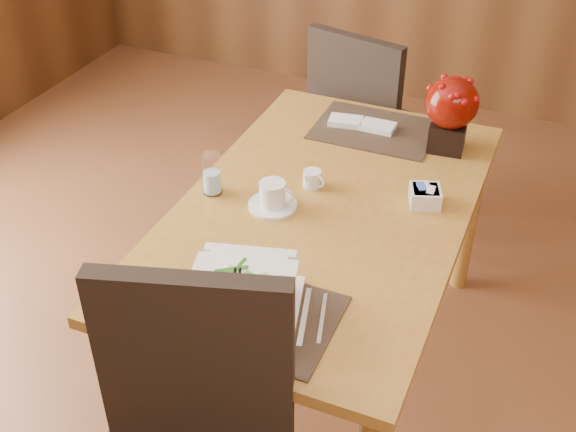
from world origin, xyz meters
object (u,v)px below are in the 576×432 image
at_px(creamer_jug, 312,178).
at_px(berry_decor, 451,110).
at_px(dining_table, 323,230).
at_px(bread_plate, 144,316).
at_px(coffee_cup, 273,196).
at_px(sugar_caddy, 425,196).
at_px(far_chair, 365,120).
at_px(soup_setting, 243,296).
at_px(water_glass, 212,174).

height_order(creamer_jug, berry_decor, berry_decor).
bearing_deg(dining_table, creamer_jug, 129.24).
distance_m(berry_decor, bread_plate, 1.32).
distance_m(coffee_cup, sugar_caddy, 0.49).
relative_size(dining_table, far_chair, 1.52).
bearing_deg(dining_table, soup_setting, -92.62).
bearing_deg(bread_plate, water_glass, 100.42).
bearing_deg(sugar_caddy, coffee_cup, -155.32).
distance_m(soup_setting, coffee_cup, 0.50).
height_order(berry_decor, far_chair, berry_decor).
bearing_deg(bread_plate, berry_decor, 65.66).
bearing_deg(soup_setting, far_chair, 80.22).
bearing_deg(bread_plate, creamer_jug, 76.91).
distance_m(soup_setting, berry_decor, 1.12).
height_order(dining_table, far_chair, far_chair).
distance_m(dining_table, bread_plate, 0.73).
bearing_deg(dining_table, bread_plate, -111.14).
bearing_deg(sugar_caddy, water_glass, -162.65).
bearing_deg(bread_plate, coffee_cup, 80.08).
relative_size(water_glass, bread_plate, 0.87).
relative_size(coffee_cup, water_glass, 1.09).
bearing_deg(far_chair, soup_setting, 108.41).
bearing_deg(dining_table, coffee_cup, -156.88).
bearing_deg(bread_plate, sugar_caddy, 55.64).
bearing_deg(far_chair, creamer_jug, 108.51).
relative_size(water_glass, creamer_jug, 1.85).
height_order(dining_table, creamer_jug, creamer_jug).
xyz_separation_m(dining_table, water_glass, (-0.37, -0.07, 0.17)).
bearing_deg(creamer_jug, dining_table, -27.87).
distance_m(dining_table, berry_decor, 0.64).
bearing_deg(creamer_jug, berry_decor, 72.46).
relative_size(dining_table, water_glass, 10.26).
bearing_deg(creamer_jug, sugar_caddy, 29.29).
bearing_deg(sugar_caddy, dining_table, -154.52).
height_order(dining_table, soup_setting, soup_setting).
xyz_separation_m(dining_table, coffee_cup, (-0.15, -0.07, 0.14)).
xyz_separation_m(dining_table, soup_setting, (-0.03, -0.55, 0.16)).
xyz_separation_m(sugar_caddy, berry_decor, (-0.02, 0.38, 0.13)).
relative_size(soup_setting, coffee_cup, 2.26).
height_order(soup_setting, far_chair, far_chair).
distance_m(coffee_cup, creamer_jug, 0.18).
distance_m(berry_decor, far_chair, 0.71).
relative_size(water_glass, berry_decor, 0.53).
bearing_deg(coffee_cup, creamer_jug, 66.01).
relative_size(creamer_jug, berry_decor, 0.29).
bearing_deg(water_glass, creamer_jug, 29.76).
bearing_deg(water_glass, dining_table, 10.28).
xyz_separation_m(soup_setting, creamer_jug, (-0.06, 0.65, -0.03)).
height_order(soup_setting, sugar_caddy, soup_setting).
bearing_deg(sugar_caddy, far_chair, 118.77).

